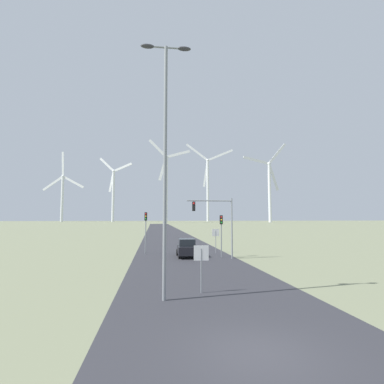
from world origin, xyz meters
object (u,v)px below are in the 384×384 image
at_px(car_approaching, 187,248).
at_px(stop_sign_near, 201,260).
at_px(stop_sign_far, 216,236).
at_px(streetlamp, 165,143).
at_px(traffic_light_post_near_right, 221,226).
at_px(traffic_light_post_near_left, 146,224).
at_px(wind_turbine_center, 166,182).
at_px(traffic_light_mast_overhead, 216,215).
at_px(wind_turbine_left, 113,190).
at_px(wind_turbine_right, 208,184).
at_px(wind_turbine_far_right, 269,185).
at_px(wind_turbine_far_left, 62,193).

bearing_deg(car_approaching, stop_sign_near, -93.15).
relative_size(stop_sign_far, car_approaching, 0.64).
xyz_separation_m(streetlamp, traffic_light_post_near_right, (6.23, 14.84, -4.66)).
distance_m(traffic_light_post_near_left, car_approaching, 5.57).
height_order(streetlamp, wind_turbine_center, wind_turbine_center).
distance_m(traffic_light_post_near_left, wind_turbine_center, 176.89).
relative_size(traffic_light_post_near_left, car_approaching, 1.09).
bearing_deg(streetlamp, wind_turbine_center, 87.68).
height_order(traffic_light_mast_overhead, wind_turbine_left, wind_turbine_left).
bearing_deg(traffic_light_post_near_right, traffic_light_mast_overhead, -121.79).
bearing_deg(stop_sign_near, traffic_light_post_near_left, 101.24).
height_order(traffic_light_post_near_left, wind_turbine_center, wind_turbine_center).
height_order(traffic_light_mast_overhead, wind_turbine_center, wind_turbine_center).
bearing_deg(wind_turbine_right, stop_sign_far, -100.10).
height_order(wind_turbine_right, wind_turbine_far_right, wind_turbine_right).
xyz_separation_m(stop_sign_near, traffic_light_post_near_right, (4.22, 13.65, 1.31)).
relative_size(traffic_light_post_near_right, wind_turbine_far_right, 0.07).
bearing_deg(wind_turbine_far_left, wind_turbine_far_right, -17.49).
bearing_deg(wind_turbine_far_left, traffic_light_post_near_right, -70.32).
bearing_deg(wind_turbine_center, traffic_light_mast_overhead, -90.77).
relative_size(traffic_light_post_near_left, traffic_light_post_near_right, 1.08).
bearing_deg(traffic_light_post_near_left, car_approaching, -33.75).
bearing_deg(stop_sign_far, wind_turbine_center, 89.54).
bearing_deg(traffic_light_post_near_left, wind_turbine_center, 86.98).
distance_m(traffic_light_mast_overhead, wind_turbine_right, 237.65).
height_order(car_approaching, wind_turbine_far_right, wind_turbine_far_right).
height_order(stop_sign_far, wind_turbine_far_left, wind_turbine_far_left).
xyz_separation_m(streetlamp, wind_turbine_center, (7.84, 193.21, 20.29)).
bearing_deg(stop_sign_near, wind_turbine_center, 88.26).
height_order(stop_sign_far, wind_turbine_center, wind_turbine_center).
bearing_deg(car_approaching, wind_turbine_right, 79.16).
bearing_deg(streetlamp, traffic_light_post_near_left, 94.34).
bearing_deg(wind_turbine_right, traffic_light_post_near_right, -99.99).
distance_m(wind_turbine_far_left, wind_turbine_center, 100.08).
relative_size(wind_turbine_left, wind_turbine_right, 0.78).
bearing_deg(car_approaching, wind_turbine_far_left, 108.97).
height_order(stop_sign_near, wind_turbine_far_left, wind_turbine_far_left).
relative_size(traffic_light_post_near_right, traffic_light_mast_overhead, 0.72).
distance_m(stop_sign_far, traffic_light_post_near_left, 7.97).
xyz_separation_m(stop_sign_far, traffic_light_mast_overhead, (-1.00, -5.06, 2.30)).
bearing_deg(wind_turbine_far_left, streetlamp, -72.73).
distance_m(traffic_light_post_near_left, traffic_light_post_near_right, 8.37).
bearing_deg(wind_turbine_far_right, traffic_light_mast_overhead, -113.35).
xyz_separation_m(traffic_light_post_near_right, traffic_light_mast_overhead, (-0.79, -1.28, 1.10)).
height_order(streetlamp, traffic_light_post_near_right, streetlamp).
height_order(streetlamp, car_approaching, streetlamp).
bearing_deg(stop_sign_near, traffic_light_mast_overhead, 74.51).
bearing_deg(wind_turbine_center, wind_turbine_left, 132.05).
relative_size(streetlamp, wind_turbine_far_right, 0.21).
distance_m(stop_sign_far, wind_turbine_left, 226.20).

